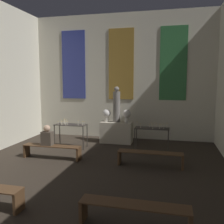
# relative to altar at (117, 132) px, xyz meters

# --- Properties ---
(wall_back) EXTENTS (8.10, 0.16, 5.42)m
(wall_back) POSITION_rel_altar_xyz_m (0.00, 0.97, 2.31)
(wall_back) COLOR beige
(wall_back) RESTS_ON ground_plane
(altar) EXTENTS (1.29, 0.63, 0.87)m
(altar) POSITION_rel_altar_xyz_m (0.00, 0.00, 0.00)
(altar) COLOR #BCB29E
(altar) RESTS_ON ground_plane
(statue) EXTENTS (0.29, 0.29, 1.45)m
(statue) POSITION_rel_altar_xyz_m (0.00, 0.00, 1.11)
(statue) COLOR slate
(statue) RESTS_ON altar
(flower_vase_left) EXTENTS (0.34, 0.34, 0.52)m
(flower_vase_left) POSITION_rel_altar_xyz_m (-0.42, -0.00, 0.75)
(flower_vase_left) COLOR beige
(flower_vase_left) RESTS_ON altar
(flower_vase_right) EXTENTS (0.34, 0.34, 0.52)m
(flower_vase_right) POSITION_rel_altar_xyz_m (0.42, -0.00, 0.75)
(flower_vase_right) COLOR beige
(flower_vase_right) RESTS_ON altar
(candle_rack_left) EXTENTS (1.20, 0.51, 1.09)m
(candle_rack_left) POSITION_rel_altar_xyz_m (-1.54, -1.15, 0.34)
(candle_rack_left) COLOR #332D28
(candle_rack_left) RESTS_ON ground_plane
(candle_rack_right) EXTENTS (1.20, 0.51, 1.09)m
(candle_rack_right) POSITION_rel_altar_xyz_m (1.54, -1.14, 0.34)
(candle_rack_right) COLOR #332D28
(candle_rack_right) RESTS_ON ground_plane
(pew_second_right) EXTENTS (1.94, 0.36, 0.44)m
(pew_second_right) POSITION_rel_altar_xyz_m (1.60, -5.83, -0.11)
(pew_second_right) COLOR #4C331E
(pew_second_right) RESTS_ON ground_plane
(pew_back_left) EXTENTS (1.94, 0.36, 0.44)m
(pew_back_left) POSITION_rel_altar_xyz_m (-1.60, -2.59, -0.11)
(pew_back_left) COLOR #4C331E
(pew_back_left) RESTS_ON ground_plane
(pew_back_right) EXTENTS (1.94, 0.36, 0.44)m
(pew_back_right) POSITION_rel_altar_xyz_m (1.60, -2.59, -0.11)
(pew_back_right) COLOR #4C331E
(pew_back_right) RESTS_ON ground_plane
(person_seated) EXTENTS (0.36, 0.24, 0.67)m
(person_seated) POSITION_rel_altar_xyz_m (-1.76, -2.59, 0.31)
(person_seated) COLOR #4C4238
(person_seated) RESTS_ON pew_back_left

